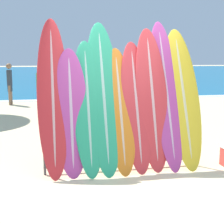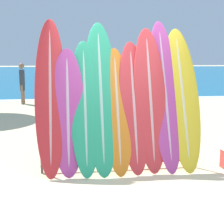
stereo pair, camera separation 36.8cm
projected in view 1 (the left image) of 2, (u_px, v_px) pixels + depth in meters
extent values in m
plane|color=beige|center=(138.00, 181.00, 4.75)|extent=(160.00, 160.00, 0.00)
cube|color=#146693|center=(59.00, 72.00, 42.96)|extent=(120.00, 60.00, 0.00)
cube|color=white|center=(79.00, 99.00, 14.24)|extent=(120.00, 0.60, 0.01)
cylinder|color=#47474C|center=(44.00, 150.00, 4.93)|extent=(0.04, 0.04, 0.83)
cylinder|color=#47474C|center=(192.00, 142.00, 5.41)|extent=(0.04, 0.04, 0.83)
cylinder|color=#47474C|center=(121.00, 123.00, 5.10)|extent=(2.55, 0.04, 0.04)
cylinder|color=#47474C|center=(121.00, 163.00, 5.22)|extent=(2.55, 0.04, 0.04)
ellipsoid|color=red|center=(53.00, 96.00, 4.95)|extent=(0.50, 0.98, 2.51)
ellipsoid|color=#D19A9C|center=(53.00, 96.00, 4.95)|extent=(0.09, 0.95, 2.42)
ellipsoid|color=#B23D8E|center=(71.00, 112.00, 4.95)|extent=(0.55, 0.74, 2.02)
ellipsoid|color=#CAA1BE|center=(71.00, 112.00, 4.95)|extent=(0.10, 0.72, 1.94)
ellipsoid|color=#289E70|center=(88.00, 106.00, 5.03)|extent=(0.49, 0.96, 2.15)
ellipsoid|color=#9AC3B3|center=(88.00, 106.00, 5.03)|extent=(0.09, 0.94, 2.07)
ellipsoid|color=#289E70|center=(103.00, 96.00, 5.12)|extent=(0.56, 1.14, 2.48)
ellipsoid|color=#9AC3B3|center=(103.00, 96.00, 5.12)|extent=(0.10, 1.10, 2.39)
ellipsoid|color=orange|center=(120.00, 109.00, 5.12)|extent=(0.49, 0.92, 2.03)
ellipsoid|color=beige|center=(120.00, 109.00, 5.12)|extent=(0.09, 0.90, 1.96)
ellipsoid|color=red|center=(136.00, 105.00, 5.18)|extent=(0.50, 0.89, 2.14)
ellipsoid|color=#D59E9F|center=(136.00, 105.00, 5.18)|extent=(0.09, 0.86, 2.06)
ellipsoid|color=red|center=(152.00, 98.00, 5.23)|extent=(0.54, 0.88, 2.37)
ellipsoid|color=#D59E9F|center=(152.00, 98.00, 5.23)|extent=(0.10, 0.86, 2.28)
ellipsoid|color=#B23D8E|center=(166.00, 93.00, 5.33)|extent=(0.50, 1.12, 2.52)
ellipsoid|color=#CAA1BE|center=(166.00, 93.00, 5.33)|extent=(0.09, 1.08, 2.42)
ellipsoid|color=yellow|center=(183.00, 97.00, 5.38)|extent=(0.58, 1.06, 2.38)
ellipsoid|color=beige|center=(183.00, 97.00, 5.38)|extent=(0.10, 1.02, 2.29)
cylinder|color=#846047|center=(10.00, 95.00, 12.42)|extent=(0.11, 0.11, 0.79)
cylinder|color=#846047|center=(11.00, 95.00, 12.59)|extent=(0.11, 0.11, 0.79)
cube|color=#282D38|center=(10.00, 88.00, 12.46)|extent=(0.16, 0.24, 0.24)
cube|color=#2D333D|center=(9.00, 78.00, 12.39)|extent=(0.18, 0.26, 0.62)
sphere|color=#846047|center=(9.00, 66.00, 12.31)|extent=(0.22, 0.22, 0.22)
cylinder|color=tan|center=(44.00, 106.00, 9.68)|extent=(0.11, 0.11, 0.79)
cylinder|color=tan|center=(40.00, 105.00, 9.76)|extent=(0.11, 0.11, 0.79)
cube|color=#CC4C3D|center=(41.00, 97.00, 9.67)|extent=(0.26, 0.25, 0.24)
cube|color=#42996B|center=(41.00, 83.00, 9.60)|extent=(0.28, 0.27, 0.62)
sphere|color=tan|center=(40.00, 68.00, 9.52)|extent=(0.22, 0.22, 0.22)
cylinder|color=beige|center=(99.00, 99.00, 11.40)|extent=(0.11, 0.11, 0.80)
cylinder|color=beige|center=(101.00, 98.00, 11.56)|extent=(0.11, 0.11, 0.80)
cube|color=#282D38|center=(100.00, 91.00, 11.44)|extent=(0.24, 0.26, 0.24)
cube|color=#42996B|center=(100.00, 79.00, 11.36)|extent=(0.26, 0.29, 0.62)
sphere|color=beige|center=(100.00, 66.00, 11.29)|extent=(0.23, 0.23, 0.23)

